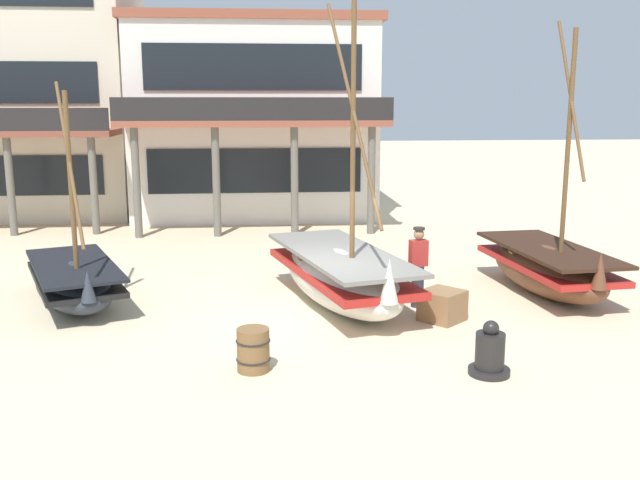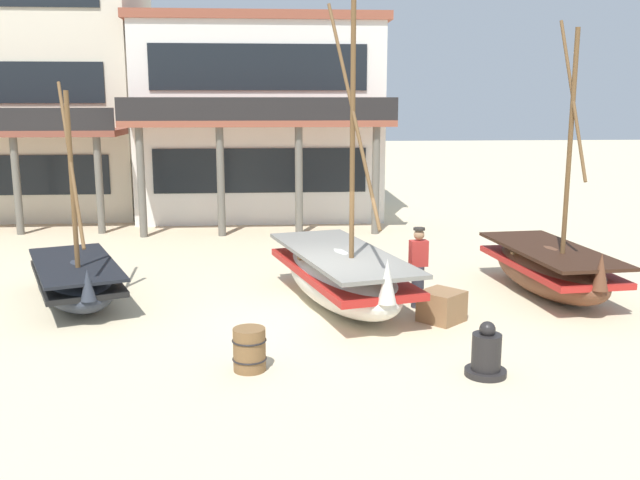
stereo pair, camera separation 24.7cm
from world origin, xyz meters
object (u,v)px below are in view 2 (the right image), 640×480
object	(u,v)px
fishing_boat_near_left	(550,268)
harbor_building_annex	(21,85)
capstan_winch	(486,355)
harbor_building_main	(260,118)
cargo_crate	(442,306)
fisherman_by_hull	(418,268)
wooden_barrel	(249,349)
fishing_boat_centre_large	(341,275)
fishing_boat_far_right	(76,280)

from	to	relation	value
fishing_boat_near_left	harbor_building_annex	xyz separation A→B (m)	(-15.41, 13.23, 4.21)
capstan_winch	harbor_building_main	xyz separation A→B (m)	(-3.60, 16.40, 3.24)
fishing_boat_near_left	cargo_crate	size ratio (longest dim) A/B	8.11
fisherman_by_hull	harbor_building_annex	bearing A→B (deg)	131.32
capstan_winch	harbor_building_annex	size ratio (longest dim) A/B	0.09
wooden_barrel	fishing_boat_near_left	bearing A→B (deg)	31.55
fishing_boat_near_left	harbor_building_annex	bearing A→B (deg)	139.35
capstan_winch	harbor_building_annex	bearing A→B (deg)	125.34
fisherman_by_hull	wooden_barrel	bearing A→B (deg)	-136.31
fishing_boat_centre_large	cargo_crate	xyz separation A→B (m)	(1.85, -1.23, -0.35)
fishing_boat_near_left	fishing_boat_far_right	bearing A→B (deg)	179.28
fishing_boat_centre_large	wooden_barrel	world-z (taller)	fishing_boat_centre_large
fishing_boat_far_right	harbor_building_annex	size ratio (longest dim) A/B	0.48
fishing_boat_near_left	fishing_boat_centre_large	bearing A→B (deg)	-173.94
fishing_boat_centre_large	cargo_crate	size ratio (longest dim) A/B	9.10
fisherman_by_hull	harbor_building_annex	size ratio (longest dim) A/B	0.18
fishing_boat_far_right	fishing_boat_centre_large	bearing A→B (deg)	-6.42
fishing_boat_near_left	fisherman_by_hull	size ratio (longest dim) A/B	3.49
fishing_boat_far_right	fisherman_by_hull	size ratio (longest dim) A/B	2.75
harbor_building_main	harbor_building_annex	distance (m)	9.16
fishing_boat_far_right	harbor_building_annex	world-z (taller)	harbor_building_annex
fishing_boat_far_right	harbor_building_main	size ratio (longest dim) A/B	0.52
fisherman_by_hull	fishing_boat_near_left	bearing A→B (deg)	13.53
fishing_boat_far_right	cargo_crate	world-z (taller)	fishing_boat_far_right
fishing_boat_far_right	harbor_building_main	world-z (taller)	harbor_building_main
fishing_boat_centre_large	wooden_barrel	xyz separation A→B (m)	(-1.83, -3.51, -0.30)
fisherman_by_hull	capstan_winch	xyz separation A→B (m)	(0.29, -3.76, -0.49)
harbor_building_main	harbor_building_annex	size ratio (longest dim) A/B	0.93
fishing_boat_centre_large	capstan_winch	world-z (taller)	fishing_boat_centre_large
capstan_winch	harbor_building_main	size ratio (longest dim) A/B	0.10
capstan_winch	harbor_building_main	bearing A→B (deg)	102.38
harbor_building_main	wooden_barrel	bearing A→B (deg)	-90.36
fisherman_by_hull	cargo_crate	world-z (taller)	fisherman_by_hull
fishing_boat_far_right	wooden_barrel	world-z (taller)	fishing_boat_far_right
fishing_boat_centre_large	fisherman_by_hull	size ratio (longest dim) A/B	3.92
wooden_barrel	harbor_building_annex	xyz separation A→B (m)	(-8.88, 17.24, 4.45)
wooden_barrel	fishing_boat_centre_large	bearing A→B (deg)	62.42
harbor_building_main	fisherman_by_hull	bearing A→B (deg)	-75.32
capstan_winch	fisherman_by_hull	bearing A→B (deg)	94.39
fisherman_by_hull	capstan_winch	world-z (taller)	fisherman_by_hull
harbor_building_main	fishing_boat_centre_large	bearing A→B (deg)	-82.03
capstan_winch	cargo_crate	bearing A→B (deg)	90.34
wooden_barrel	fishing_boat_far_right	bearing A→B (deg)	132.22
harbor_building_main	harbor_building_annex	bearing A→B (deg)	171.54
wooden_barrel	cargo_crate	bearing A→B (deg)	31.76
fishing_boat_far_right	capstan_winch	distance (m)	8.78
fishing_boat_far_right	fisherman_by_hull	world-z (taller)	fishing_boat_far_right
fishing_boat_centre_large	wooden_barrel	distance (m)	3.97
fishing_boat_centre_large	capstan_winch	xyz separation A→B (m)	(1.87, -4.01, -0.31)
fishing_boat_near_left	fishing_boat_centre_large	xyz separation A→B (m)	(-4.70, -0.50, 0.06)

